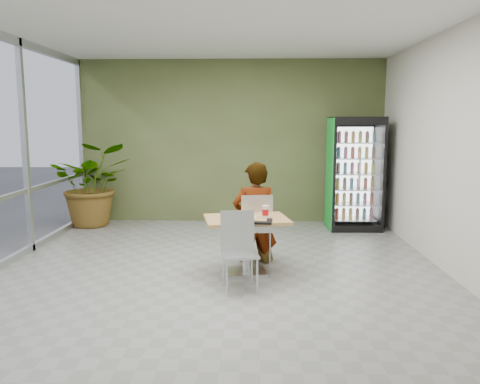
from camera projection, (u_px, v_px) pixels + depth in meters
The scene contains 12 objects.
ground at pixel (219, 277), 6.04m from camera, with size 7.00×7.00×0.00m, color gray.
room_envelope at pixel (218, 153), 5.80m from camera, with size 6.00×7.00×3.20m, color silver, non-canonical shape.
dining_table at pixel (246, 234), 6.08m from camera, with size 1.17×0.92×0.75m.
chair_far at pixel (256, 223), 6.57m from camera, with size 0.49×0.49×0.99m.
chair_near at pixel (239, 244), 5.57m from camera, with size 0.48×0.48×0.93m.
seated_woman at pixel (255, 223), 6.63m from camera, with size 0.64×0.41×1.73m, color black.
pizza_plate at pixel (248, 216), 6.08m from camera, with size 0.32×0.33×0.03m.
soda_cup at pixel (265, 212), 6.08m from camera, with size 0.09×0.09×0.16m.
napkin_stack at pixel (228, 220), 5.84m from camera, with size 0.16×0.16×0.02m, color silver.
cafeteria_tray at pixel (256, 221), 5.79m from camera, with size 0.41×0.29×0.02m, color black.
beverage_fridge at pixel (355, 174), 8.65m from camera, with size 0.96×0.74×2.08m.
potted_plant at pixel (93, 184), 8.98m from camera, with size 1.45×1.25×1.61m, color #2D692A.
Camera 1 is at (0.43, -5.80, 1.97)m, focal length 35.00 mm.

